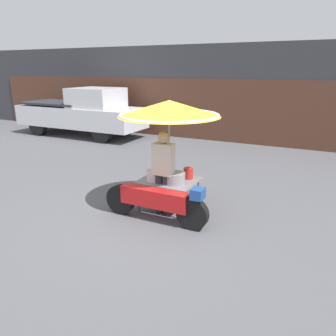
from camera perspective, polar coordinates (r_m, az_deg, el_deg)
ground_plane at (r=6.10m, az=-3.02°, el=-8.55°), size 36.00×36.00×0.00m
shopfront_building at (r=13.04m, az=14.56°, el=12.49°), size 28.00×2.06×3.47m
vendor_motorcycle_cart at (r=5.91m, az=-0.05°, el=7.04°), size 2.00×1.85×2.09m
vendor_person at (r=5.95m, az=-0.82°, el=-0.23°), size 0.38×0.22×1.56m
pickup_truck at (r=13.66m, az=-14.59°, el=9.33°), size 5.34×1.76×1.91m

